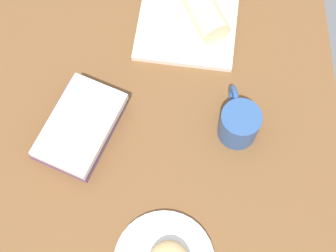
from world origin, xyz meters
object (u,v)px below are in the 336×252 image
object	(u,v)px
breakfast_wrap	(206,15)
coffee_mug	(239,122)
sauce_cup	(166,15)
book_stack	(79,128)
square_plate	(187,23)

from	to	relation	value
breakfast_wrap	coffee_mug	bearing A→B (deg)	79.49
sauce_cup	book_stack	world-z (taller)	book_stack
square_plate	breakfast_wrap	world-z (taller)	breakfast_wrap
book_stack	breakfast_wrap	bearing A→B (deg)	134.43
book_stack	coffee_mug	bearing A→B (deg)	91.18
sauce_cup	breakfast_wrap	distance (cm)	10.16
square_plate	sauce_cup	distance (cm)	5.93
breakfast_wrap	coffee_mug	size ratio (longest dim) A/B	0.93
sauce_cup	breakfast_wrap	size ratio (longest dim) A/B	0.44
breakfast_wrap	coffee_mug	xyz separation A→B (cm)	(27.99, 6.59, -0.55)
sauce_cup	book_stack	distance (cm)	36.04
breakfast_wrap	book_stack	bearing A→B (deg)	20.67
sauce_cup	book_stack	bearing A→B (deg)	-32.78
breakfast_wrap	coffee_mug	distance (cm)	28.76
sauce_cup	breakfast_wrap	xyz separation A→B (cm)	(1.57, 9.80, 2.21)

